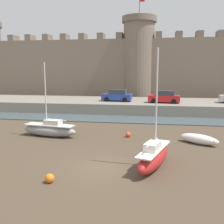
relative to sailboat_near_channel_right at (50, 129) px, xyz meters
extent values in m
plane|color=#4C3D2D|center=(6.02, -6.39, -0.62)|extent=(160.00, 160.00, 0.00)
cube|color=#47565B|center=(6.02, 8.73, -0.57)|extent=(80.00, 4.50, 0.10)
cube|color=gray|center=(6.02, 15.98, 0.10)|extent=(70.87, 10.00, 1.43)
cube|color=#7A6B5B|center=(6.02, 26.36, 4.92)|extent=(58.87, 2.80, 11.08)
cylinder|color=#7A6B5B|center=(6.02, 26.36, 6.31)|extent=(5.36, 5.36, 13.86)
cylinder|color=#706254|center=(6.02, 26.36, 13.74)|extent=(6.00, 6.00, 1.00)
cylinder|color=#4C4742|center=(6.02, 26.36, 15.74)|extent=(0.10, 0.10, 3.00)
cube|color=red|center=(6.47, 26.36, 16.94)|extent=(0.80, 0.04, 0.50)
cube|color=#746557|center=(-17.68, 26.36, 11.01)|extent=(1.10, 2.52, 1.10)
cube|color=#746557|center=(-14.29, 26.36, 11.01)|extent=(1.10, 2.52, 1.10)
cube|color=#746557|center=(-10.90, 26.36, 11.01)|extent=(1.10, 2.52, 1.10)
cube|color=#746557|center=(-7.52, 26.36, 11.01)|extent=(1.10, 2.52, 1.10)
cube|color=#746557|center=(-4.13, 26.36, 11.01)|extent=(1.10, 2.52, 1.10)
cube|color=#746557|center=(-0.75, 26.36, 11.01)|extent=(1.10, 2.52, 1.10)
cube|color=#746557|center=(2.64, 26.36, 11.01)|extent=(1.10, 2.52, 1.10)
cube|color=#746557|center=(9.41, 26.36, 11.01)|extent=(1.10, 2.52, 1.10)
cube|color=#746557|center=(12.79, 26.36, 11.01)|extent=(1.10, 2.52, 1.10)
cube|color=#746557|center=(16.18, 26.36, 11.01)|extent=(1.10, 2.52, 1.10)
cube|color=#746557|center=(19.56, 26.36, 11.01)|extent=(1.10, 2.52, 1.10)
ellipsoid|color=gray|center=(-0.02, 0.00, -0.10)|extent=(5.18, 2.06, 1.04)
cube|color=silver|center=(-0.02, 0.00, 0.38)|extent=(4.55, 1.77, 0.08)
cube|color=silver|center=(0.35, -0.05, 0.64)|extent=(1.52, 1.05, 0.44)
cylinder|color=silver|center=(-0.27, 0.04, 3.10)|extent=(0.10, 0.10, 5.35)
cylinder|color=silver|center=(0.47, -0.07, 0.87)|extent=(2.25, 0.43, 0.08)
ellipsoid|color=silver|center=(12.49, -0.37, -0.23)|extent=(3.16, 2.54, 0.77)
ellipsoid|color=white|center=(12.49, -0.37, -0.17)|extent=(2.57, 2.05, 0.42)
cube|color=beige|center=(12.29, -0.25, -0.13)|extent=(0.62, 0.81, 0.06)
cube|color=beige|center=(13.51, -1.05, -0.15)|extent=(0.53, 0.60, 0.08)
ellipsoid|color=red|center=(9.02, -6.09, -0.02)|extent=(2.38, 4.79, 1.19)
cube|color=silver|center=(9.02, -6.09, 0.54)|extent=(2.06, 4.20, 0.08)
cube|color=silver|center=(8.92, -6.42, 0.80)|extent=(1.04, 1.45, 0.44)
cylinder|color=silver|center=(9.09, -5.86, 3.48)|extent=(0.10, 0.10, 5.80)
cylinder|color=silver|center=(8.89, -6.53, 1.03)|extent=(0.69, 2.04, 0.08)
sphere|color=orange|center=(-2.82, 2.90, -0.40)|extent=(0.43, 0.43, 0.43)
sphere|color=#E04C1E|center=(6.80, 0.81, -0.39)|extent=(0.46, 0.46, 0.46)
sphere|color=orange|center=(3.75, -9.07, -0.38)|extent=(0.48, 0.48, 0.48)
cube|color=#263F99|center=(3.79, 14.85, 1.41)|extent=(4.22, 2.00, 0.80)
cube|color=#2D3842|center=(3.94, 14.84, 2.11)|extent=(2.36, 1.66, 0.64)
cylinder|color=black|center=(2.46, 14.10, 1.13)|extent=(0.65, 0.23, 0.64)
cylinder|color=black|center=(2.58, 15.79, 1.13)|extent=(0.65, 0.23, 0.64)
cylinder|color=black|center=(4.99, 13.91, 1.13)|extent=(0.65, 0.23, 0.64)
cylinder|color=black|center=(5.12, 15.60, 1.13)|extent=(0.65, 0.23, 0.64)
cylinder|color=black|center=(18.36, 16.18, 1.13)|extent=(0.65, 0.23, 0.64)
cube|color=red|center=(10.22, 13.96, 1.41)|extent=(4.22, 2.00, 0.80)
cube|color=#2D3842|center=(10.37, 13.95, 2.11)|extent=(2.36, 1.66, 0.64)
cylinder|color=black|center=(8.89, 13.21, 1.13)|extent=(0.65, 0.23, 0.64)
cylinder|color=black|center=(9.01, 14.90, 1.13)|extent=(0.65, 0.23, 0.64)
cylinder|color=black|center=(11.42, 13.02, 1.13)|extent=(0.65, 0.23, 0.64)
cylinder|color=black|center=(11.55, 14.71, 1.13)|extent=(0.65, 0.23, 0.64)
camera|label=1|loc=(8.96, -21.13, 5.13)|focal=42.00mm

